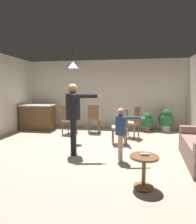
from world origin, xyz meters
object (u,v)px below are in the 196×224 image
(dining_chair_by_counter, at_px, (122,125))
(dining_chair_spare, at_px, (134,121))
(dining_chair_centre_back, at_px, (94,117))
(potted_plant_by_wall, at_px, (166,119))
(spare_remote_on_table, at_px, (145,155))
(potted_plant_corner, at_px, (147,121))
(side_table_by_couch, at_px, (144,168))
(kitchen_counter, at_px, (38,117))
(person_child, at_px, (121,128))
(person_adult, at_px, (74,111))
(dining_chair_near_wall, at_px, (68,118))

(dining_chair_by_counter, bearing_deg, dining_chair_spare, -32.14)
(dining_chair_by_counter, xyz_separation_m, dining_chair_centre_back, (-1.04, 1.27, 0.00))
(dining_chair_centre_back, height_order, potted_plant_by_wall, dining_chair_centre_back)
(dining_chair_by_counter, distance_m, spare_remote_on_table, 2.44)
(potted_plant_corner, bearing_deg, spare_remote_on_table, -95.29)
(side_table_by_couch, bearing_deg, dining_chair_centre_back, 111.98)
(spare_remote_on_table, bearing_deg, potted_plant_corner, 84.71)
(kitchen_counter, xyz_separation_m, potted_plant_by_wall, (4.77, 0.43, -0.02))
(person_child, bearing_deg, person_adult, -114.68)
(dining_chair_centre_back, bearing_deg, potted_plant_by_wall, 10.40)
(side_table_by_couch, distance_m, dining_chair_near_wall, 4.04)
(person_adult, xyz_separation_m, dining_chair_by_counter, (1.08, 1.05, -0.49))
(person_child, relative_size, potted_plant_by_wall, 1.37)
(dining_chair_by_counter, relative_size, dining_chair_spare, 1.00)
(potted_plant_by_wall, bearing_deg, dining_chair_spare, -135.88)
(spare_remote_on_table, bearing_deg, dining_chair_spare, 92.13)
(dining_chair_near_wall, relative_size, dining_chair_centre_back, 1.00)
(side_table_by_couch, xyz_separation_m, dining_chair_centre_back, (-1.48, 3.67, 0.22))
(person_adult, height_order, spare_remote_on_table, person_adult)
(potted_plant_by_wall, distance_m, spare_remote_on_table, 4.42)
(person_adult, height_order, potted_plant_corner, person_adult)
(dining_chair_centre_back, bearing_deg, dining_chair_by_counter, -53.76)
(kitchen_counter, relative_size, potted_plant_by_wall, 1.52)
(person_child, bearing_deg, side_table_by_couch, 7.43)
(kitchen_counter, bearing_deg, potted_plant_by_wall, 5.17)
(dining_chair_near_wall, relative_size, spare_remote_on_table, 7.69)
(side_table_by_couch, distance_m, person_adult, 2.15)
(dining_chair_spare, distance_m, potted_plant_by_wall, 1.66)
(person_child, xyz_separation_m, potted_plant_by_wall, (1.48, 3.18, -0.25))
(dining_chair_by_counter, relative_size, spare_remote_on_table, 7.69)
(side_table_by_couch, xyz_separation_m, dining_chair_spare, (-0.11, 3.14, 0.22))
(dining_chair_by_counter, relative_size, dining_chair_near_wall, 1.00)
(kitchen_counter, height_order, person_adult, person_adult)
(kitchen_counter, height_order, dining_chair_by_counter, dining_chair_by_counter)
(person_adult, relative_size, dining_chair_near_wall, 1.66)
(dining_chair_near_wall, height_order, potted_plant_by_wall, dining_chair_near_wall)
(person_adult, bearing_deg, dining_chair_centre_back, 167.89)
(dining_chair_near_wall, bearing_deg, potted_plant_by_wall, 30.58)
(side_table_by_couch, distance_m, potted_plant_corner, 4.22)
(dining_chair_spare, height_order, potted_plant_by_wall, dining_chair_spare)
(person_adult, distance_m, dining_chair_spare, 2.33)
(person_child, relative_size, dining_chair_centre_back, 1.14)
(kitchen_counter, height_order, potted_plant_by_wall, kitchen_counter)
(dining_chair_centre_back, bearing_deg, person_child, -70.34)
(person_adult, height_order, dining_chair_by_counter, person_adult)
(person_adult, bearing_deg, spare_remote_on_table, 37.33)
(spare_remote_on_table, bearing_deg, person_adult, 138.55)
(dining_chair_by_counter, distance_m, potted_plant_by_wall, 2.42)
(person_child, relative_size, spare_remote_on_table, 8.77)
(potted_plant_corner, bearing_deg, person_child, -104.55)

